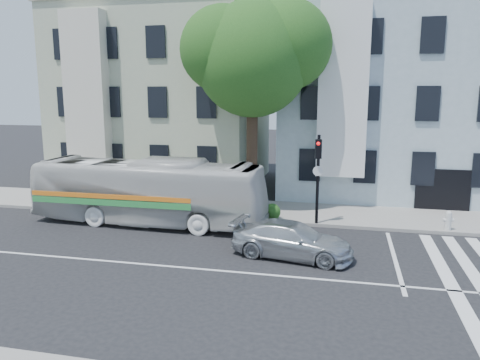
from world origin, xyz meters
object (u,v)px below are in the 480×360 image
(traffic_signal, at_px, (318,168))
(fire_hydrant, at_px, (448,220))
(sedan, at_px, (292,240))
(bus, at_px, (148,191))

(traffic_signal, distance_m, fire_hydrant, 5.94)
(traffic_signal, xyz_separation_m, fire_hydrant, (5.55, 0.29, -2.09))
(fire_hydrant, bearing_deg, sedan, -144.59)
(sedan, relative_size, fire_hydrant, 5.36)
(bus, distance_m, sedan, 7.59)
(bus, xyz_separation_m, sedan, (6.92, -2.99, -0.85))
(fire_hydrant, bearing_deg, traffic_signal, -177.05)
(sedan, xyz_separation_m, traffic_signal, (0.63, 4.11, 2.02))
(bus, relative_size, fire_hydrant, 12.97)
(sedan, distance_m, traffic_signal, 4.62)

